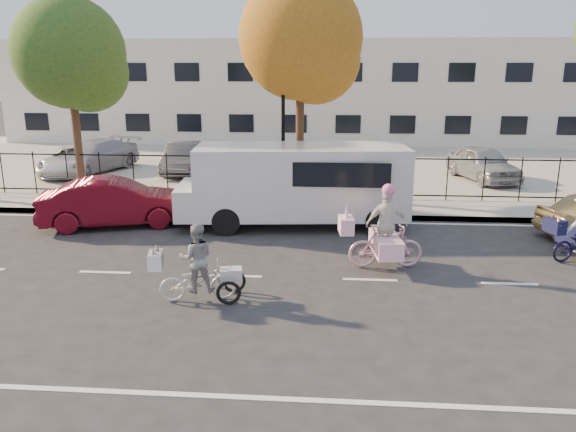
# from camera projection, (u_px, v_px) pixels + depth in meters

# --- Properties ---
(ground) EXTENTS (120.00, 120.00, 0.00)m
(ground) POSITION_uv_depth(u_px,v_px,m) (235.00, 276.00, 12.57)
(ground) COLOR #333334
(road_markings) EXTENTS (60.00, 9.52, 0.01)m
(road_markings) POSITION_uv_depth(u_px,v_px,m) (235.00, 276.00, 12.57)
(road_markings) COLOR silver
(road_markings) RESTS_ON ground
(curb) EXTENTS (60.00, 0.10, 0.15)m
(curb) POSITION_uv_depth(u_px,v_px,m) (263.00, 215.00, 17.41)
(curb) COLOR #A8A399
(curb) RESTS_ON ground
(sidewalk) EXTENTS (60.00, 2.20, 0.15)m
(sidewalk) POSITION_uv_depth(u_px,v_px,m) (266.00, 207.00, 18.43)
(sidewalk) COLOR #A8A399
(sidewalk) RESTS_ON ground
(parking_lot) EXTENTS (60.00, 15.60, 0.15)m
(parking_lot) POSITION_uv_depth(u_px,v_px,m) (287.00, 162.00, 26.99)
(parking_lot) COLOR #A8A399
(parking_lot) RESTS_ON ground
(iron_fence) EXTENTS (58.00, 0.06, 1.50)m
(iron_fence) POSITION_uv_depth(u_px,v_px,m) (270.00, 176.00, 19.27)
(iron_fence) COLOR black
(iron_fence) RESTS_ON sidewalk
(building) EXTENTS (34.00, 10.00, 6.00)m
(building) POSITION_uv_depth(u_px,v_px,m) (300.00, 91.00, 35.86)
(building) COLOR silver
(building) RESTS_ON ground
(lamppost) EXTENTS (0.36, 0.36, 4.33)m
(lamppost) POSITION_uv_depth(u_px,v_px,m) (283.00, 112.00, 18.27)
(lamppost) COLOR black
(lamppost) RESTS_ON sidewalk
(street_sign) EXTENTS (0.85, 0.06, 1.80)m
(street_sign) POSITION_uv_depth(u_px,v_px,m) (214.00, 162.00, 18.89)
(street_sign) COLOR black
(street_sign) RESTS_ON sidewalk
(zebra_trike) EXTENTS (1.86, 0.96, 1.59)m
(zebra_trike) POSITION_uv_depth(u_px,v_px,m) (198.00, 271.00, 11.14)
(zebra_trike) COLOR silver
(zebra_trike) RESTS_ON ground
(unicorn_bike) EXTENTS (2.00, 1.40, 2.00)m
(unicorn_bike) POSITION_uv_depth(u_px,v_px,m) (385.00, 237.00, 12.94)
(unicorn_bike) COLOR #D9A5AE
(unicorn_bike) RESTS_ON ground
(white_van) EXTENTS (6.77, 2.77, 2.34)m
(white_van) POSITION_uv_depth(u_px,v_px,m) (297.00, 182.00, 16.30)
(white_van) COLOR white
(white_van) RESTS_ON ground
(red_sedan) EXTENTS (4.51, 2.65, 1.40)m
(red_sedan) POSITION_uv_depth(u_px,v_px,m) (116.00, 202.00, 16.36)
(red_sedan) COLOR #570A16
(red_sedan) RESTS_ON ground
(lot_car_a) EXTENTS (3.39, 4.96, 1.33)m
(lot_car_a) POSITION_uv_depth(u_px,v_px,m) (92.00, 156.00, 23.95)
(lot_car_a) COLOR #A7A9AE
(lot_car_a) RESTS_ON parking_lot
(lot_car_b) EXTENTS (2.41, 4.39, 1.17)m
(lot_car_b) POSITION_uv_depth(u_px,v_px,m) (73.00, 160.00, 23.47)
(lot_car_b) COLOR silver
(lot_car_b) RESTS_ON parking_lot
(lot_car_c) EXTENTS (1.70, 4.01, 1.29)m
(lot_car_c) POSITION_uv_depth(u_px,v_px,m) (184.00, 158.00, 23.67)
(lot_car_c) COLOR #44474B
(lot_car_c) RESTS_ON parking_lot
(lot_car_d) EXTENTS (2.51, 4.20, 1.34)m
(lot_car_d) POSITION_uv_depth(u_px,v_px,m) (483.00, 163.00, 22.18)
(lot_car_d) COLOR #94979B
(lot_car_d) RESTS_ON parking_lot
(tree_west) EXTENTS (3.74, 3.73, 6.85)m
(tree_west) POSITION_uv_depth(u_px,v_px,m) (74.00, 59.00, 18.90)
(tree_west) COLOR #442D1D
(tree_west) RESTS_ON ground
(tree_mid) EXTENTS (4.09, 4.09, 7.50)m
(tree_mid) POSITION_uv_depth(u_px,v_px,m) (305.00, 44.00, 18.43)
(tree_mid) COLOR #442D1D
(tree_mid) RESTS_ON ground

